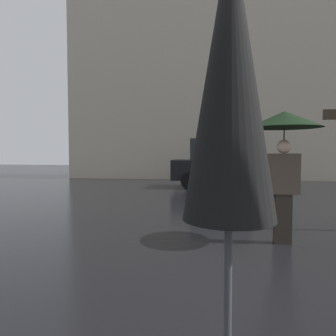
# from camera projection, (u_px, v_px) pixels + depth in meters

# --- Properties ---
(folded_patio_umbrella_far) EXTENTS (0.52, 0.52, 2.40)m
(folded_patio_umbrella_far) POSITION_uv_depth(u_px,v_px,m) (230.00, 97.00, 1.35)
(folded_patio_umbrella_far) COLOR black
(folded_patio_umbrella_far) RESTS_ON ground
(pedestrian_with_umbrella) EXTENTS (1.12, 1.12, 2.03)m
(pedestrian_with_umbrella) POSITION_uv_depth(u_px,v_px,m) (284.00, 135.00, 4.69)
(pedestrian_with_umbrella) COLOR #2A241E
(pedestrian_with_umbrella) RESTS_ON ground
(parked_car_left) EXTENTS (4.15, 1.97, 1.92)m
(parked_car_left) POSITION_uv_depth(u_px,v_px,m) (224.00, 163.00, 12.17)
(parked_car_left) COLOR black
(parked_car_left) RESTS_ON ground
(building_block) EXTENTS (16.46, 2.84, 13.95)m
(building_block) POSITION_uv_depth(u_px,v_px,m) (225.00, 48.00, 16.54)
(building_block) COLOR #B2A893
(building_block) RESTS_ON ground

